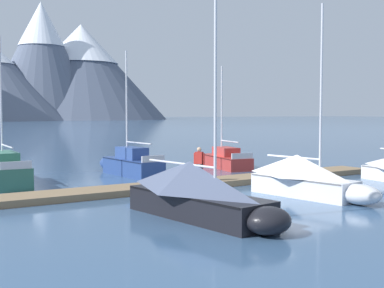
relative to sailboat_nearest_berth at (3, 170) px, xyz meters
The scene contains 10 objects.
ground_plane 13.60m from the sailboat_nearest_berth, 47.77° to the right, with size 700.00×700.00×0.00m, color #38567A.
mountain_rear_spur 238.29m from the sailboat_nearest_berth, 77.21° to the left, with size 58.29×58.29×58.82m.
mountain_north_horn 251.50m from the sailboat_nearest_berth, 72.59° to the left, with size 91.33×91.33×50.68m.
dock 10.97m from the sailboat_nearest_berth, 33.56° to the right, with size 21.82×3.35×0.30m.
sailboat_nearest_berth is the anchor object (origin of this frame).
sailboat_second_berth 13.55m from the sailboat_nearest_berth, 70.02° to the right, with size 3.03×7.09×8.91m.
sailboat_mid_dock_port 7.09m from the sailboat_nearest_berth, ahead, with size 2.19×6.31×7.35m.
sailboat_mid_dock_starboard 15.64m from the sailboat_nearest_berth, 45.33° to the right, with size 2.71×6.23×8.28m.
sailboat_far_berth 14.23m from the sailboat_nearest_berth, ahead, with size 2.26×6.15×6.84m.
person_on_dock 10.43m from the sailboat_nearest_berth, 36.98° to the right, with size 0.40×0.50×1.69m.
Camera 1 is at (-13.10, -17.80, 3.71)m, focal length 47.03 mm.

